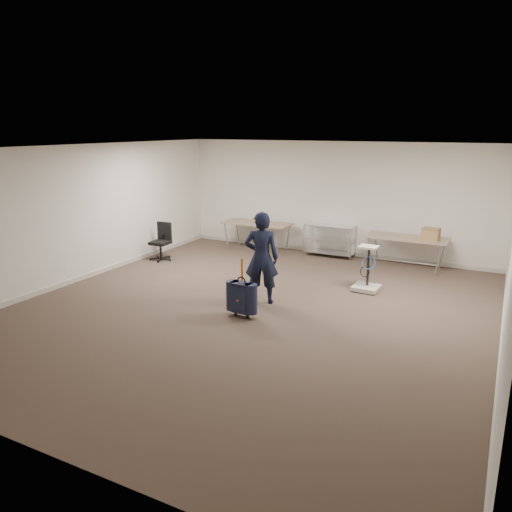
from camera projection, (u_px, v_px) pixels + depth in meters
The scene contains 10 objects.
ground at pixel (251, 309), 8.85m from camera, with size 9.00×9.00×0.00m, color #4A372D.
room_shell at pixel (283, 285), 10.02m from camera, with size 8.00×9.00×9.00m.
folding_table_left at pixel (257, 225), 12.92m from camera, with size 1.80×0.75×0.73m.
folding_table_right at pixel (407, 239), 11.24m from camera, with size 1.80×0.75×0.73m.
wire_shelf at pixel (330, 239), 12.35m from camera, with size 1.22×0.47×0.80m.
person at pixel (261, 258), 9.00m from camera, with size 0.62×0.40×1.69m, color black.
suitcase at pixel (242, 297), 8.41m from camera, with size 0.39×0.24×1.02m.
office_chair at pixel (162, 249), 12.08m from camera, with size 0.55×0.55×0.90m.
equipment_cart at pixel (367, 279), 9.79m from camera, with size 0.52×0.52×0.91m.
cardboard_box at pixel (431, 234), 10.88m from camera, with size 0.36×0.27×0.27m, color olive.
Camera 1 is at (3.88, -7.36, 3.15)m, focal length 35.00 mm.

